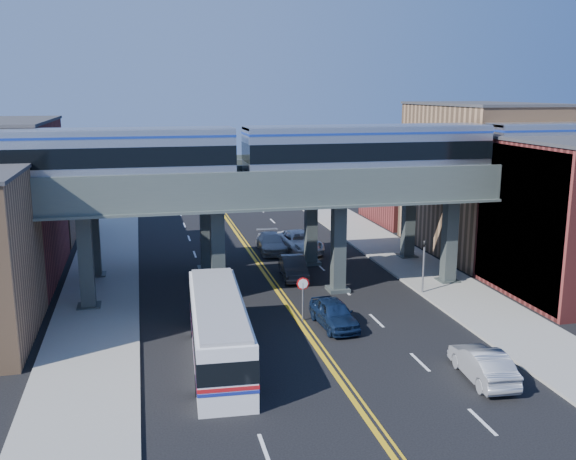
{
  "coord_description": "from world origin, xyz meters",
  "views": [
    {
      "loc": [
        -8.53,
        -31.32,
        13.14
      ],
      "look_at": [
        0.2,
        6.37,
        4.71
      ],
      "focal_mm": 40.0,
      "sensor_mm": 36.0,
      "label": 1
    }
  ],
  "objects_px": {
    "car_lane_b": "(293,267)",
    "car_lane_c": "(299,242)",
    "transit_bus": "(219,331)",
    "car_lane_d": "(271,243)",
    "car_parked_curb": "(483,364)",
    "stop_sign": "(303,292)",
    "traffic_signal": "(424,261)",
    "car_lane_a": "(334,313)",
    "transit_train": "(368,150)"
  },
  "relations": [
    {
      "from": "car_lane_b",
      "to": "car_lane_c",
      "type": "bearing_deg",
      "value": 78.0
    },
    {
      "from": "transit_bus",
      "to": "car_lane_d",
      "type": "distance_m",
      "value": 22.09
    },
    {
      "from": "transit_bus",
      "to": "car_lane_d",
      "type": "height_order",
      "value": "transit_bus"
    },
    {
      "from": "car_parked_curb",
      "to": "stop_sign",
      "type": "bearing_deg",
      "value": -51.8
    },
    {
      "from": "traffic_signal",
      "to": "car_lane_c",
      "type": "distance_m",
      "value": 14.1
    },
    {
      "from": "transit_bus",
      "to": "car_lane_c",
      "type": "height_order",
      "value": "transit_bus"
    },
    {
      "from": "stop_sign",
      "to": "car_lane_a",
      "type": "relative_size",
      "value": 0.58
    },
    {
      "from": "transit_bus",
      "to": "car_lane_a",
      "type": "bearing_deg",
      "value": -62.37
    },
    {
      "from": "stop_sign",
      "to": "car_parked_curb",
      "type": "height_order",
      "value": "stop_sign"
    },
    {
      "from": "stop_sign",
      "to": "car_lane_c",
      "type": "bearing_deg",
      "value": 76.65
    },
    {
      "from": "transit_bus",
      "to": "car_lane_c",
      "type": "bearing_deg",
      "value": -21.19
    },
    {
      "from": "transit_bus",
      "to": "car_lane_b",
      "type": "distance_m",
      "value": 14.82
    },
    {
      "from": "transit_train",
      "to": "car_lane_d",
      "type": "xyz_separation_m",
      "value": [
        -4.08,
        11.49,
        -8.61
      ]
    },
    {
      "from": "traffic_signal",
      "to": "car_parked_curb",
      "type": "xyz_separation_m",
      "value": [
        -2.7,
        -12.42,
        -1.54
      ]
    },
    {
      "from": "transit_bus",
      "to": "car_lane_b",
      "type": "relative_size",
      "value": 2.5
    },
    {
      "from": "transit_train",
      "to": "car_lane_a",
      "type": "xyz_separation_m",
      "value": [
        -4.08,
        -6.3,
        -8.59
      ]
    },
    {
      "from": "traffic_signal",
      "to": "car_lane_c",
      "type": "height_order",
      "value": "traffic_signal"
    },
    {
      "from": "transit_bus",
      "to": "car_parked_curb",
      "type": "distance_m",
      "value": 12.67
    },
    {
      "from": "car_lane_b",
      "to": "transit_bus",
      "type": "bearing_deg",
      "value": -112.71
    },
    {
      "from": "car_lane_c",
      "to": "stop_sign",
      "type": "bearing_deg",
      "value": -109.05
    },
    {
      "from": "traffic_signal",
      "to": "car_lane_a",
      "type": "relative_size",
      "value": 0.9
    },
    {
      "from": "car_lane_c",
      "to": "car_lane_d",
      "type": "bearing_deg",
      "value": 164.11
    },
    {
      "from": "stop_sign",
      "to": "transit_train",
      "type": "bearing_deg",
      "value": 41.84
    },
    {
      "from": "traffic_signal",
      "to": "car_lane_a",
      "type": "distance_m",
      "value": 8.69
    },
    {
      "from": "car_lane_c",
      "to": "car_parked_curb",
      "type": "distance_m",
      "value": 25.6
    },
    {
      "from": "transit_train",
      "to": "transit_bus",
      "type": "xyz_separation_m",
      "value": [
        -11.02,
        -9.47,
        -7.82
      ]
    },
    {
      "from": "car_lane_c",
      "to": "transit_train",
      "type": "bearing_deg",
      "value": -86.62
    },
    {
      "from": "traffic_signal",
      "to": "transit_bus",
      "type": "relative_size",
      "value": 0.35
    },
    {
      "from": "transit_bus",
      "to": "car_parked_curb",
      "type": "height_order",
      "value": "transit_bus"
    },
    {
      "from": "car_lane_a",
      "to": "transit_train",
      "type": "bearing_deg",
      "value": 53.38
    },
    {
      "from": "car_lane_b",
      "to": "car_lane_a",
      "type": "bearing_deg",
      "value": -84.76
    },
    {
      "from": "traffic_signal",
      "to": "car_lane_c",
      "type": "bearing_deg",
      "value": 111.26
    },
    {
      "from": "stop_sign",
      "to": "car_lane_d",
      "type": "bearing_deg",
      "value": 84.8
    },
    {
      "from": "traffic_signal",
      "to": "car_lane_b",
      "type": "height_order",
      "value": "traffic_signal"
    },
    {
      "from": "stop_sign",
      "to": "car_parked_curb",
      "type": "xyz_separation_m",
      "value": [
        6.2,
        -9.42,
        -1.0
      ]
    },
    {
      "from": "stop_sign",
      "to": "car_lane_b",
      "type": "bearing_deg",
      "value": 80.12
    },
    {
      "from": "stop_sign",
      "to": "car_lane_b",
      "type": "distance_m",
      "value": 8.79
    },
    {
      "from": "stop_sign",
      "to": "car_parked_curb",
      "type": "bearing_deg",
      "value": -56.64
    },
    {
      "from": "stop_sign",
      "to": "transit_bus",
      "type": "relative_size",
      "value": 0.22
    },
    {
      "from": "stop_sign",
      "to": "transit_bus",
      "type": "bearing_deg",
      "value": -140.59
    },
    {
      "from": "car_lane_d",
      "to": "car_parked_curb",
      "type": "bearing_deg",
      "value": -76.77
    },
    {
      "from": "stop_sign",
      "to": "traffic_signal",
      "type": "distance_m",
      "value": 9.41
    },
    {
      "from": "car_lane_c",
      "to": "transit_bus",
      "type": "bearing_deg",
      "value": -119.95
    },
    {
      "from": "transit_train",
      "to": "stop_sign",
      "type": "xyz_separation_m",
      "value": [
        -5.58,
        -5.0,
        -7.6
      ]
    },
    {
      "from": "stop_sign",
      "to": "transit_bus",
      "type": "distance_m",
      "value": 7.04
    },
    {
      "from": "transit_train",
      "to": "traffic_signal",
      "type": "distance_m",
      "value": 8.05
    },
    {
      "from": "stop_sign",
      "to": "car_lane_a",
      "type": "bearing_deg",
      "value": -40.83
    },
    {
      "from": "traffic_signal",
      "to": "car_lane_b",
      "type": "xyz_separation_m",
      "value": [
        -7.4,
        5.61,
        -1.52
      ]
    },
    {
      "from": "transit_train",
      "to": "car_lane_c",
      "type": "xyz_separation_m",
      "value": [
        -1.77,
        11.07,
        -8.53
      ]
    },
    {
      "from": "transit_bus",
      "to": "car_lane_c",
      "type": "relative_size",
      "value": 1.96
    }
  ]
}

